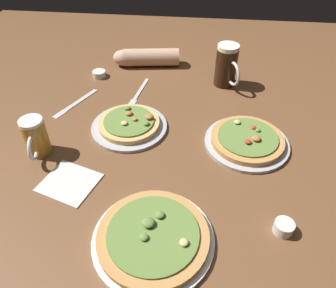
{
  "coord_description": "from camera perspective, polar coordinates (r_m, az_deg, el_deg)",
  "views": [
    {
      "loc": [
        0.08,
        -0.78,
        0.72
      ],
      "look_at": [
        0.0,
        0.0,
        0.02
      ],
      "focal_mm": 34.13,
      "sensor_mm": 36.0,
      "label": 1
    }
  ],
  "objects": [
    {
      "name": "beer_mug_amber",
      "position": [
        1.38,
        10.43,
        13.54
      ],
      "size": [
        0.1,
        0.14,
        0.18
      ],
      "color": "black",
      "rests_on": "ground_plane"
    },
    {
      "name": "napkin_folded",
      "position": [
        1.0,
        -17.22,
        -6.52
      ],
      "size": [
        0.19,
        0.18,
        0.01
      ],
      "primitive_type": "cube",
      "rotation": [
        0.0,
        0.0,
        -0.31
      ],
      "color": "silver",
      "rests_on": "ground_plane"
    },
    {
      "name": "ramekin_butter",
      "position": [
        0.9,
        19.95,
        -13.8
      ],
      "size": [
        0.05,
        0.05,
        0.03
      ],
      "primitive_type": "cylinder",
      "color": "silver",
      "rests_on": "ground_plane"
    },
    {
      "name": "ramekin_sauce",
      "position": [
        1.48,
        -12.18,
        12.14
      ],
      "size": [
        0.06,
        0.06,
        0.03
      ],
      "primitive_type": "cylinder",
      "color": "silver",
      "rests_on": "ground_plane"
    },
    {
      "name": "knife_right",
      "position": [
        1.32,
        -16.14,
        7.04
      ],
      "size": [
        0.12,
        0.22,
        0.01
      ],
      "color": "silver",
      "rests_on": "ground_plane"
    },
    {
      "name": "beer_mug_dark",
      "position": [
        1.09,
        -22.57,
        1.05
      ],
      "size": [
        0.07,
        0.13,
        0.13
      ],
      "color": "#B27A23",
      "rests_on": "ground_plane"
    },
    {
      "name": "pizza_plate_near",
      "position": [
        0.83,
        -2.64,
        -16.29
      ],
      "size": [
        0.31,
        0.31,
        0.05
      ],
      "color": "silver",
      "rests_on": "ground_plane"
    },
    {
      "name": "pizza_plate_far",
      "position": [
        1.15,
        -6.92,
        3.46
      ],
      "size": [
        0.27,
        0.27,
        0.05
      ],
      "color": "#B2B2B7",
      "rests_on": "ground_plane"
    },
    {
      "name": "pizza_plate_side",
      "position": [
        1.1,
        13.93,
        0.61
      ],
      "size": [
        0.28,
        0.28,
        0.05
      ],
      "color": "#B2B2B7",
      "rests_on": "ground_plane"
    },
    {
      "name": "fork_left",
      "position": [
        1.34,
        -5.19,
        9.25
      ],
      "size": [
        0.05,
        0.21,
        0.01
      ],
      "color": "silver",
      "rests_on": "ground_plane"
    },
    {
      "name": "diner_arm",
      "position": [
        1.53,
        -4.28,
        15.16
      ],
      "size": [
        0.31,
        0.11,
        0.08
      ],
      "color": "tan",
      "rests_on": "ground_plane"
    },
    {
      "name": "ground_plane",
      "position": [
        1.08,
        0.0,
        -1.39
      ],
      "size": [
        2.4,
        2.4,
        0.03
      ],
      "primitive_type": "cube",
      "color": "brown"
    }
  ]
}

